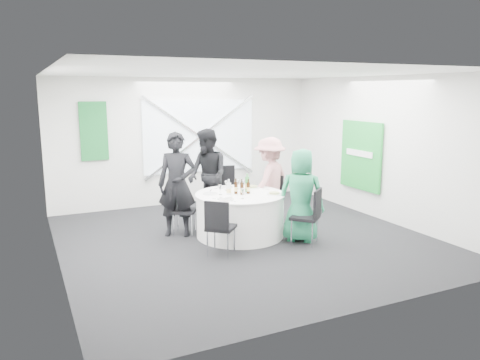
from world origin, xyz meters
name	(u,v)px	position (x,y,z in m)	size (l,w,h in m)	color
floor	(245,239)	(0.00, 0.00, 0.00)	(6.00, 6.00, 0.00)	black
ceiling	(245,73)	(0.00, 0.00, 2.80)	(6.00, 6.00, 0.00)	white
wall_back	(187,141)	(0.00, 3.00, 1.40)	(6.00, 6.00, 0.00)	silver
wall_front	(364,194)	(0.00, -3.00, 1.40)	(6.00, 6.00, 0.00)	silver
wall_left	(53,172)	(-3.00, 0.00, 1.40)	(6.00, 6.00, 0.00)	silver
wall_right	(384,149)	(3.00, 0.00, 1.40)	(6.00, 6.00, 0.00)	silver
window_panel	(200,136)	(0.30, 2.96, 1.50)	(2.60, 0.03, 1.60)	silver
window_brace_a	(200,136)	(0.30, 2.92, 1.50)	(0.05, 0.05, 3.16)	silver
window_brace_b	(200,136)	(0.30, 2.92, 1.50)	(0.05, 0.05, 3.16)	silver
green_banner	(94,131)	(-2.00, 2.95, 1.70)	(0.55, 0.04, 1.20)	#125D21
green_sign	(361,156)	(2.94, 0.60, 1.20)	(0.05, 1.20, 1.40)	green
banquet_table	(240,215)	(0.00, 0.20, 0.38)	(1.56, 1.56, 0.76)	white
chair_back	(225,187)	(0.26, 1.44, 0.61)	(0.56, 0.56, 1.03)	black
chair_back_left	(180,206)	(-0.92, 0.76, 0.51)	(0.55, 0.54, 0.87)	black
chair_back_right	(271,195)	(0.94, 0.77, 0.53)	(0.57, 0.56, 0.90)	black
chair_front_right	(310,212)	(0.83, -0.73, 0.55)	(0.61, 0.61, 0.95)	black
chair_front_left	(219,224)	(-0.73, -0.60, 0.52)	(0.57, 0.57, 0.89)	black
person_man_back_left	(177,184)	(-0.97, 0.71, 0.91)	(0.67, 0.44, 1.83)	black
person_man_back	(207,176)	(-0.16, 1.33, 0.90)	(0.88, 0.48, 1.81)	black
person_woman_pink	(270,180)	(0.88, 0.73, 0.83)	(1.07, 0.50, 1.65)	tan
person_woman_green	(301,195)	(0.81, -0.49, 0.79)	(0.77, 0.50, 1.58)	#248558
plate_back	(225,187)	(-0.03, 0.77, 0.77)	(0.27, 0.27, 0.01)	white
plate_back_left	(210,194)	(-0.48, 0.38, 0.77)	(0.26, 0.26, 0.01)	white
plate_back_right	(252,187)	(0.41, 0.54, 0.78)	(0.27, 0.27, 0.04)	white
plate_front_right	(274,194)	(0.50, -0.12, 0.78)	(0.27, 0.27, 0.04)	white
plate_front_left	(226,199)	(-0.40, -0.12, 0.77)	(0.26, 0.26, 0.01)	white
napkin	(226,198)	(-0.42, -0.15, 0.80)	(0.18, 0.12, 0.05)	white
beer_bottle_a	(236,188)	(-0.07, 0.21, 0.86)	(0.06, 0.06, 0.27)	#361B09
beer_bottle_b	(242,188)	(0.06, 0.26, 0.85)	(0.06, 0.06, 0.24)	#361B09
beer_bottle_c	(248,188)	(0.13, 0.13, 0.86)	(0.06, 0.06, 0.26)	#361B09
beer_bottle_d	(242,189)	(0.00, 0.12, 0.85)	(0.06, 0.06, 0.25)	#361B09
green_water_bottle	(247,185)	(0.17, 0.27, 0.89)	(0.08, 0.08, 0.33)	green
clear_water_bottle	(229,189)	(-0.24, 0.13, 0.87)	(0.08, 0.08, 0.28)	silver
wine_glass_a	(243,183)	(0.20, 0.49, 0.88)	(0.07, 0.07, 0.17)	white
wine_glass_b	(227,184)	(-0.10, 0.54, 0.88)	(0.07, 0.07, 0.17)	white
wine_glass_c	(243,191)	(-0.13, -0.17, 0.88)	(0.07, 0.07, 0.17)	white
wine_glass_d	(238,182)	(0.14, 0.58, 0.88)	(0.07, 0.07, 0.17)	white
wine_glass_e	(220,187)	(-0.34, 0.27, 0.88)	(0.07, 0.07, 0.17)	white
fork_a	(238,187)	(0.21, 0.74, 0.76)	(0.01, 0.15, 0.01)	silver
knife_a	(218,189)	(-0.19, 0.74, 0.76)	(0.01, 0.15, 0.01)	silver
fork_b	(217,199)	(-0.53, -0.03, 0.76)	(0.01, 0.15, 0.01)	silver
knife_b	(232,201)	(-0.36, -0.25, 0.76)	(0.01, 0.15, 0.01)	silver
fork_c	(211,190)	(-0.37, 0.64, 0.76)	(0.01, 0.15, 0.01)	silver
knife_c	(207,194)	(-0.55, 0.37, 0.76)	(0.01, 0.15, 0.01)	silver
fork_d	(266,189)	(0.57, 0.30, 0.76)	(0.01, 0.15, 0.01)	silver
knife_d	(251,187)	(0.41, 0.61, 0.76)	(0.01, 0.15, 0.01)	silver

